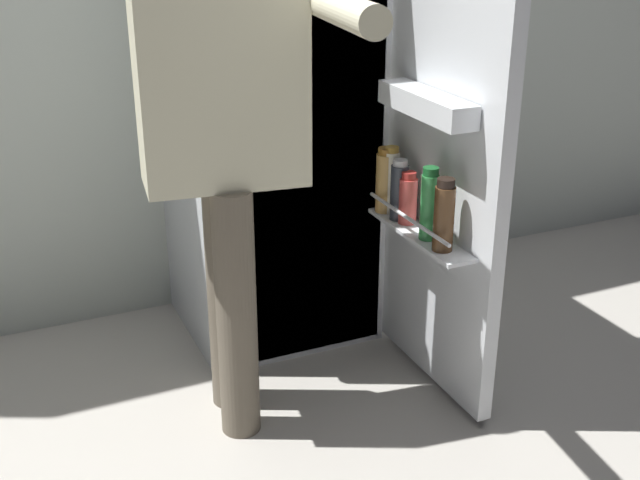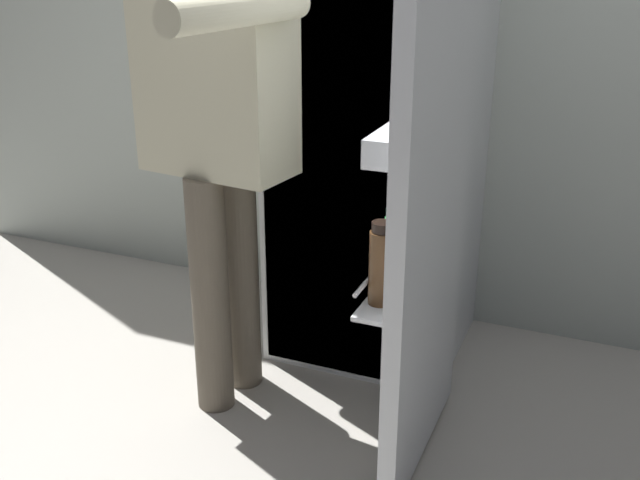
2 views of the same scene
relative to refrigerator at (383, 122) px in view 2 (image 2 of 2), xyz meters
name	(u,v)px [view 2 (image 2 of 2)]	position (x,y,z in m)	size (l,w,h in m)	color
ground_plane	(318,416)	(-0.03, -0.50, -0.86)	(6.97, 6.97, 0.00)	#B7B2A8
refrigerator	(383,122)	(0.00, 0.00, 0.00)	(0.70, 1.22, 1.72)	silver
person	(220,120)	(-0.35, -0.48, 0.08)	(0.54, 0.78, 1.56)	#665B4C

